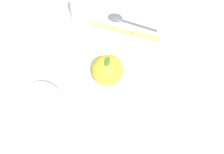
{
  "coord_description": "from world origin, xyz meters",
  "views": [
    {
      "loc": [
        0.46,
        0.02,
        0.62
      ],
      "look_at": [
        0.04,
        -0.0,
        0.02
      ],
      "focal_mm": 44.83,
      "sensor_mm": 36.0,
      "label": 1
    }
  ],
  "objects_px": {
    "side_bowl": "(39,103)",
    "knife": "(131,33)",
    "apple": "(108,70)",
    "spoon": "(120,19)",
    "cup": "(81,6)",
    "dinner_plate": "(112,79)"
  },
  "relations": [
    {
      "from": "apple",
      "to": "side_bowl",
      "type": "distance_m",
      "value": 0.19
    },
    {
      "from": "apple",
      "to": "knife",
      "type": "relative_size",
      "value": 0.42
    },
    {
      "from": "spoon",
      "to": "side_bowl",
      "type": "bearing_deg",
      "value": -29.84
    },
    {
      "from": "side_bowl",
      "to": "knife",
      "type": "relative_size",
      "value": 0.49
    },
    {
      "from": "dinner_plate",
      "to": "cup",
      "type": "xyz_separation_m",
      "value": [
        -0.24,
        -0.11,
        0.03
      ]
    },
    {
      "from": "knife",
      "to": "apple",
      "type": "bearing_deg",
      "value": -16.9
    },
    {
      "from": "knife",
      "to": "cup",
      "type": "bearing_deg",
      "value": -112.36
    },
    {
      "from": "dinner_plate",
      "to": "apple",
      "type": "bearing_deg",
      "value": -47.18
    },
    {
      "from": "dinner_plate",
      "to": "knife",
      "type": "height_order",
      "value": "dinner_plate"
    },
    {
      "from": "dinner_plate",
      "to": "spoon",
      "type": "relative_size",
      "value": 1.63
    },
    {
      "from": "dinner_plate",
      "to": "apple",
      "type": "distance_m",
      "value": 0.05
    },
    {
      "from": "side_bowl",
      "to": "cup",
      "type": "bearing_deg",
      "value": 169.05
    },
    {
      "from": "knife",
      "to": "spoon",
      "type": "distance_m",
      "value": 0.07
    },
    {
      "from": "cup",
      "to": "spoon",
      "type": "distance_m",
      "value": 0.13
    },
    {
      "from": "apple",
      "to": "cup",
      "type": "distance_m",
      "value": 0.27
    },
    {
      "from": "side_bowl",
      "to": "knife",
      "type": "bearing_deg",
      "value": 140.43
    },
    {
      "from": "side_bowl",
      "to": "cup",
      "type": "distance_m",
      "value": 0.34
    },
    {
      "from": "apple",
      "to": "spoon",
      "type": "bearing_deg",
      "value": 174.98
    },
    {
      "from": "cup",
      "to": "knife",
      "type": "relative_size",
      "value": 0.36
    },
    {
      "from": "spoon",
      "to": "cup",
      "type": "bearing_deg",
      "value": -93.76
    },
    {
      "from": "knife",
      "to": "side_bowl",
      "type": "bearing_deg",
      "value": -39.57
    },
    {
      "from": "side_bowl",
      "to": "dinner_plate",
      "type": "bearing_deg",
      "value": 117.36
    }
  ]
}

